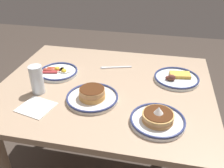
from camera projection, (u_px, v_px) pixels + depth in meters
name	position (u px, v px, depth m)	size (l,w,h in m)	color
dining_table	(105.00, 103.00, 1.39)	(1.14, 0.93, 0.75)	tan
plate_near_main	(59.00, 72.00, 1.44)	(0.22, 0.22, 0.04)	white
plate_center_pancakes	(176.00, 78.00, 1.37)	(0.25, 0.25, 0.05)	white
plate_far_companion	(158.00, 119.00, 1.05)	(0.24, 0.24, 0.08)	white
plate_far_side	(92.00, 96.00, 1.20)	(0.26, 0.26, 0.06)	silver
drinking_glass	(37.00, 81.00, 1.24)	(0.07, 0.07, 0.15)	silver
paper_napkin	(36.00, 107.00, 1.16)	(0.15, 0.14, 0.00)	white
fork_near	(116.00, 67.00, 1.51)	(0.19, 0.07, 0.01)	silver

